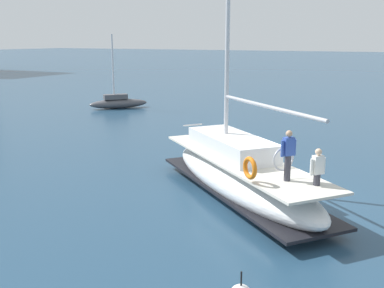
{
  "coord_description": "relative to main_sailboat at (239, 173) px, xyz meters",
  "views": [
    {
      "loc": [
        -15.49,
        -4.33,
        5.73
      ],
      "look_at": [
        -0.55,
        3.47,
        1.8
      ],
      "focal_mm": 42.45,
      "sensor_mm": 36.0,
      "label": 1
    }
  ],
  "objects": [
    {
      "name": "ground_plane",
      "position": [
        0.51,
        -1.53,
        -0.91
      ],
      "size": [
        400.0,
        400.0,
        0.0
      ],
      "primitive_type": "plane",
      "color": "navy"
    },
    {
      "name": "main_sailboat",
      "position": [
        0.0,
        0.0,
        0.0
      ],
      "size": [
        7.93,
        8.96,
        13.77
      ],
      "color": "white",
      "rests_on": "ground"
    },
    {
      "name": "moored_sloop_near",
      "position": [
        15.7,
        17.15,
        -0.4
      ],
      "size": [
        4.4,
        4.07,
        6.08
      ],
      "color": "#4C4C51",
      "rests_on": "ground"
    }
  ]
}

